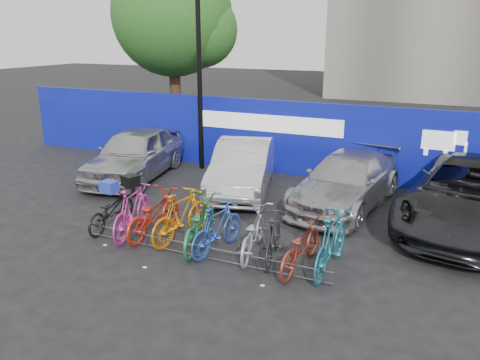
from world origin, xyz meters
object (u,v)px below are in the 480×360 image
Objects in this scene: car_1 at (243,167)px; bike_0 at (111,210)px; tree at (178,18)px; bike_6 at (252,232)px; bike_8 at (300,246)px; bike_9 at (331,242)px; bike_2 at (153,214)px; bike_7 at (273,237)px; bike_rack at (199,251)px; car_2 at (346,181)px; bike_5 at (218,228)px; bike_3 at (181,216)px; car_3 at (472,195)px; car_0 at (135,153)px; bike_4 at (199,223)px; bike_1 at (133,211)px; lamppost at (199,71)px.

bike_0 is at bearing -129.55° from car_1.
tree is 4.11× the size of bike_6.
bike_8 is 0.60m from bike_9.
bike_2 is 1.04× the size of bike_8.
bike_7 is (8.19, -10.11, -4.56)m from tree.
car_1 is 3.81m from bike_2.
bike_2 is (-1.54, 0.64, 0.35)m from bike_rack.
car_1 is 3.03m from car_2.
bike_9 reaches higher than bike_5.
bike_3 is (5.99, -10.02, -4.49)m from tree.
car_3 is 2.97× the size of bike_2.
car_0 reaches higher than bike_3.
bike_8 is at bearing -68.63° from car_1.
car_2 is 4.55m from bike_4.
bike_8 is (3.99, -0.03, -0.10)m from bike_1.
bike_4 is (1.26, -0.13, 0.03)m from bike_2.
bike_0 is 2.40m from bike_4.
car_0 is at bearing -23.26° from bike_9.
car_0 is 6.13m from bike_5.
tree is 4.04× the size of bike_3.
bike_2 is at bearing -72.78° from lamppost.
car_1 is 3.94m from bike_4.
bike_2 is at bearing -142.45° from car_3.
bike_1 is 3.38m from bike_7.
bike_6 is (0.93, 0.62, 0.34)m from bike_rack.
bike_7 is (4.62, -5.45, -2.77)m from lamppost.
bike_5 is at bearing -106.65° from car_2.
bike_4 is at bearing 3.26° from bike_8.
bike_7 is (1.69, 0.04, -0.04)m from bike_4.
bike_1 is (4.81, -10.21, -4.48)m from tree.
bike_4 is (2.40, -0.04, 0.09)m from bike_0.
bike_2 is (1.66, -5.36, -2.76)m from lamppost.
car_3 is (3.03, -0.31, 0.12)m from car_2.
car_2 reaches higher than bike_1.
car_0 is 2.66× the size of bike_5.
bike_1 is 1.19m from bike_3.
bike_4 is 1.21m from bike_6.
bike_7 is 0.84× the size of bike_9.
bike_5 is 1.82m from bike_8.
bike_3 is at bearing -177.86° from bike_2.
car_3 is at bearing -139.59° from bike_3.
car_0 is at bearing -41.89° from bike_7.
car_3 is 2.94× the size of bike_1.
car_2 is (5.28, -1.60, -2.59)m from lamppost.
bike_3 is 0.93× the size of bike_4.
bike_3 is 0.96× the size of bike_9.
bike_1 is 1.17× the size of bike_7.
bike_rack is 2.06m from bike_1.
car_0 is 2.50× the size of bike_8.
bike_6 is (3.60, 0.08, 0.05)m from bike_0.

